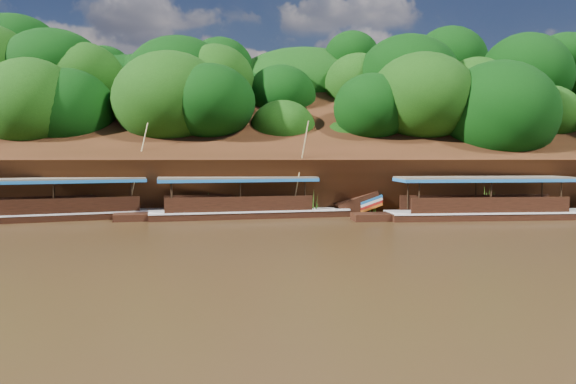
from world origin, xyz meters
The scene contains 6 objects.
ground centered at (0.00, 0.00, 0.00)m, with size 160.00×160.00×0.00m, color black.
riverbank centered at (-0.01, 22.73, 1.89)m, with size 120.00×30.06×19.40m.
boat_0 centered at (14.00, 6.81, 0.61)m, with size 16.64×3.38×6.39m.
boat_1 centered at (-1.69, 8.46, 0.60)m, with size 15.41×4.95×6.71m.
boat_2 centered at (-13.02, 7.94, 0.59)m, with size 16.43×7.34×6.66m.
reeds centered at (-2.58, 9.60, 0.89)m, with size 49.51×2.28×1.97m.
Camera 1 is at (-1.61, -28.03, 4.13)m, focal length 35.00 mm.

